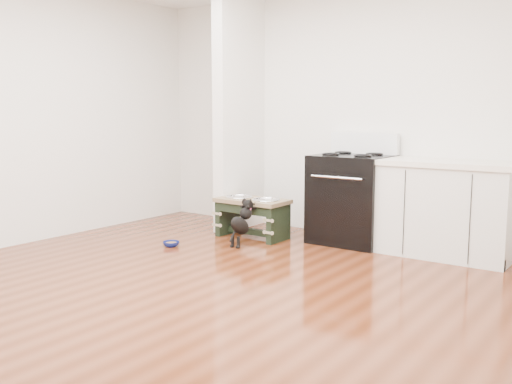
% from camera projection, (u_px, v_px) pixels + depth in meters
% --- Properties ---
extents(ground, '(5.00, 5.00, 0.00)m').
position_uv_depth(ground, '(196.00, 289.00, 4.42)').
color(ground, '#4A1E0D').
rests_on(ground, ground).
extents(room_shell, '(5.00, 5.00, 5.00)m').
position_uv_depth(room_shell, '(193.00, 77.00, 4.19)').
color(room_shell, silver).
rests_on(room_shell, ground).
extents(partition_wall, '(0.15, 0.80, 2.70)m').
position_uv_depth(partition_wall, '(239.00, 113.00, 6.60)').
color(partition_wall, silver).
rests_on(partition_wall, ground).
extents(oven_range, '(0.76, 0.69, 1.14)m').
position_uv_depth(oven_range, '(352.00, 197.00, 5.94)').
color(oven_range, black).
rests_on(oven_range, ground).
extents(cabinet_run, '(1.24, 0.64, 0.91)m').
position_uv_depth(cabinet_run, '(446.00, 209.00, 5.39)').
color(cabinet_run, silver).
rests_on(cabinet_run, ground).
extents(dog_feeder, '(0.78, 0.42, 0.45)m').
position_uv_depth(dog_feeder, '(252.00, 210.00, 6.19)').
color(dog_feeder, black).
rests_on(dog_feeder, ground).
extents(puppy, '(0.14, 0.40, 0.48)m').
position_uv_depth(puppy, '(242.00, 221.00, 5.83)').
color(puppy, black).
rests_on(puppy, ground).
extents(floor_bowl, '(0.18, 0.18, 0.05)m').
position_uv_depth(floor_bowl, '(171.00, 244.00, 5.81)').
color(floor_bowl, navy).
rests_on(floor_bowl, ground).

